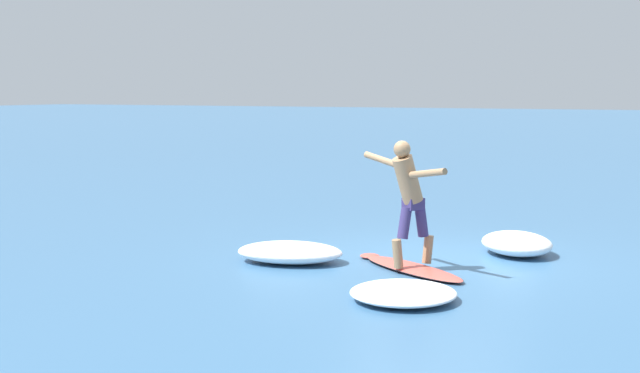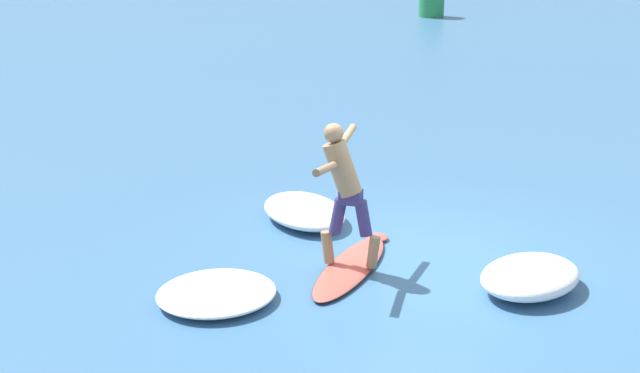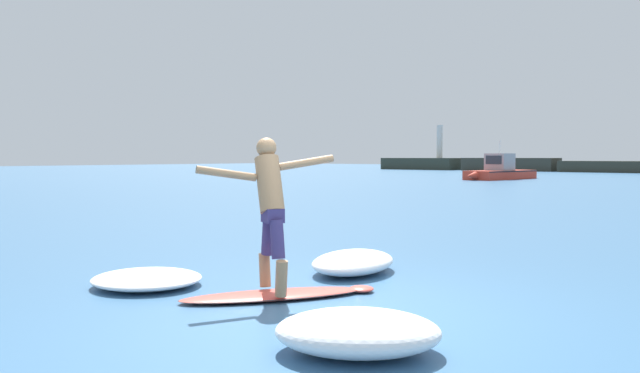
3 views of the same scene
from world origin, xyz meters
name	(u,v)px [view 2 (image 2 of 3)]	position (x,y,z in m)	size (l,w,h in m)	color
ground_plane	(418,261)	(0.00, 0.00, 0.00)	(200.00, 200.00, 0.00)	#38648C
surfboard	(351,266)	(-0.89, -0.09, 0.04)	(1.61, 2.15, 0.21)	#E05244
surfer	(344,183)	(-0.99, -0.08, 1.11)	(0.95, 1.51, 1.75)	#997450
wave_foam_at_tail	(530,276)	(0.99, -1.10, 0.17)	(1.70, 1.62, 0.34)	white
wave_foam_at_nose	(304,211)	(-1.13, 1.70, 0.15)	(1.37, 1.76, 0.30)	white
wave_foam_beside	(217,293)	(-2.58, -0.64, 0.09)	(1.73, 1.69, 0.19)	white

